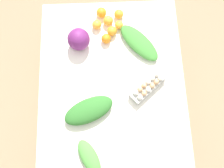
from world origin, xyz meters
TOP-DOWN VIEW (x-y plane):
  - ground_plane at (0.00, 0.00)m, footprint 8.00×8.00m
  - dining_table at (0.00, 0.00)m, footprint 1.41×1.08m
  - cabbage_purple at (0.34, 0.24)m, footprint 0.17×0.17m
  - egg_carton at (-0.04, -0.26)m, footprint 0.26×0.28m
  - greens_bunch_dandelion at (-0.19, 0.17)m, footprint 0.29×0.40m
  - greens_bunch_scallion at (0.32, -0.22)m, footprint 0.39×0.36m
  - greens_bunch_kale at (-0.51, 0.17)m, footprint 0.28×0.22m
  - orange_0 at (0.57, -0.08)m, footprint 0.07×0.07m
  - orange_1 at (0.42, -0.02)m, footprint 0.08×0.08m
  - orange_2 at (0.48, 0.10)m, footprint 0.07×0.07m
  - orange_3 at (0.59, 0.06)m, footprint 0.08×0.08m
  - orange_4 at (0.51, 0.01)m, footprint 0.08×0.08m
  - orange_5 at (0.48, -0.08)m, footprint 0.06×0.06m
  - orange_6 at (0.36, 0.03)m, footprint 0.07×0.07m

SIDE VIEW (x-z plane):
  - ground_plane at x=0.00m, z-range 0.00..0.00m
  - dining_table at x=0.00m, z-range 0.29..1.05m
  - greens_bunch_kale at x=-0.51m, z-range 0.76..0.82m
  - orange_5 at x=0.48m, z-range 0.76..0.82m
  - greens_bunch_scallion at x=0.32m, z-range 0.76..0.82m
  - orange_2 at x=0.48m, z-range 0.76..0.83m
  - orange_0 at x=0.57m, z-range 0.76..0.83m
  - orange_6 at x=0.36m, z-range 0.76..0.83m
  - orange_1 at x=0.42m, z-range 0.76..0.83m
  - orange_4 at x=0.51m, z-range 0.76..0.83m
  - orange_3 at x=0.59m, z-range 0.76..0.84m
  - egg_carton at x=-0.04m, z-range 0.75..0.84m
  - greens_bunch_dandelion at x=-0.19m, z-range 0.76..0.85m
  - cabbage_purple at x=0.34m, z-range 0.76..0.92m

